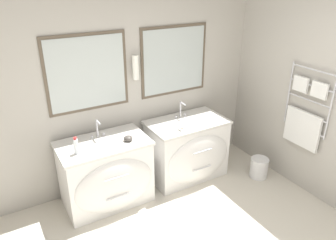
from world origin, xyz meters
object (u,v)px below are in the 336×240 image
vanity_left (107,173)px  vanity_right (188,149)px  toiletry_bottle (76,146)px  amenity_bowl (128,138)px  waste_bin (259,167)px

vanity_left → vanity_right: bearing=0.0°
vanity_left → toiletry_bottle: size_ratio=5.29×
toiletry_bottle → amenity_bowl: bearing=-0.8°
vanity_right → amenity_bowl: size_ratio=9.88×
toiletry_bottle → waste_bin: bearing=-11.0°
toiletry_bottle → waste_bin: size_ratio=0.70×
toiletry_bottle → waste_bin: (2.29, -0.45, -0.75)m
toiletry_bottle → amenity_bowl: toiletry_bottle is taller
vanity_left → waste_bin: (1.97, -0.51, -0.27)m
vanity_right → amenity_bowl: amenity_bowl is taller
waste_bin → amenity_bowl: bearing=165.6°
vanity_right → vanity_left: bearing=180.0°
vanity_left → waste_bin: vanity_left is taller
vanity_right → toiletry_bottle: (-1.46, -0.06, 0.48)m
amenity_bowl → waste_bin: amenity_bowl is taller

